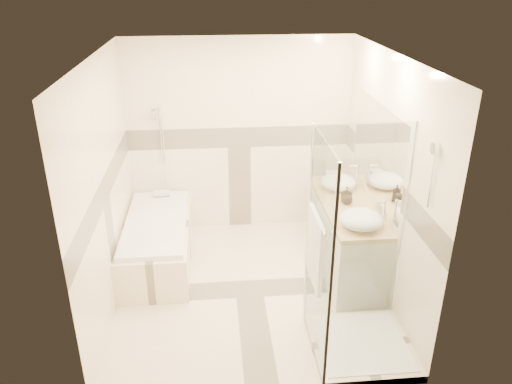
{
  "coord_description": "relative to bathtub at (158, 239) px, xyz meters",
  "views": [
    {
      "loc": [
        -0.34,
        -4.54,
        3.22
      ],
      "look_at": [
        0.1,
        0.25,
        1.05
      ],
      "focal_mm": 35.0,
      "sensor_mm": 36.0,
      "label": 1
    }
  ],
  "objects": [
    {
      "name": "rolled_towel",
      "position": [
        0.01,
        0.65,
        0.3
      ],
      "size": [
        0.2,
        0.09,
        0.09
      ],
      "primitive_type": "cylinder",
      "rotation": [
        0.0,
        1.57,
        0.0
      ],
      "color": "silver",
      "rests_on": "bathtub"
    },
    {
      "name": "vessel_sink_near",
      "position": [
        2.13,
        0.05,
        0.63
      ],
      "size": [
        0.42,
        0.42,
        0.17
      ],
      "primitive_type": "ellipsoid",
      "color": "white",
      "rests_on": "vanity"
    },
    {
      "name": "faucet_far",
      "position": [
        2.35,
        -0.9,
        0.71
      ],
      "size": [
        0.12,
        0.03,
        0.28
      ],
      "color": "silver",
      "rests_on": "vanity"
    },
    {
      "name": "bathtub",
      "position": [
        0.0,
        0.0,
        0.0
      ],
      "size": [
        0.75,
        1.7,
        0.56
      ],
      "color": "beige",
      "rests_on": "ground"
    },
    {
      "name": "room",
      "position": [
        1.08,
        -0.64,
        0.95
      ],
      "size": [
        2.82,
        3.02,
        2.52
      ],
      "color": "beige",
      "rests_on": "ground"
    },
    {
      "name": "amenity_bottle_a",
      "position": [
        2.13,
        -0.33,
        0.64
      ],
      "size": [
        0.11,
        0.11,
        0.19
      ],
      "primitive_type": "imported",
      "rotation": [
        0.0,
        0.0,
        0.39
      ],
      "color": "black",
      "rests_on": "vanity"
    },
    {
      "name": "shower_enclosure",
      "position": [
        1.86,
        -1.62,
        0.2
      ],
      "size": [
        0.96,
        0.93,
        2.04
      ],
      "color": "beige",
      "rests_on": "ground"
    },
    {
      "name": "vessel_sink_far",
      "position": [
        2.13,
        -0.9,
        0.63
      ],
      "size": [
        0.44,
        0.44,
        0.18
      ],
      "primitive_type": "ellipsoid",
      "color": "white",
      "rests_on": "vanity"
    },
    {
      "name": "vanity",
      "position": [
        2.15,
        -0.35,
        0.12
      ],
      "size": [
        0.58,
        1.62,
        0.85
      ],
      "color": "white",
      "rests_on": "ground"
    },
    {
      "name": "amenity_bottle_b",
      "position": [
        2.13,
        -0.36,
        0.62
      ],
      "size": [
        0.14,
        0.14,
        0.16
      ],
      "primitive_type": "imported",
      "rotation": [
        0.0,
        0.0,
        -0.15
      ],
      "color": "black",
      "rests_on": "vanity"
    },
    {
      "name": "folded_towels",
      "position": [
        2.13,
        0.33,
        0.58
      ],
      "size": [
        0.15,
        0.24,
        0.08
      ],
      "primitive_type": "cube",
      "rotation": [
        0.0,
        0.0,
        -0.03
      ],
      "color": "silver",
      "rests_on": "vanity"
    },
    {
      "name": "faucet_near",
      "position": [
        2.35,
        0.05,
        0.72
      ],
      "size": [
        0.12,
        0.03,
        0.3
      ],
      "color": "silver",
      "rests_on": "vanity"
    }
  ]
}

